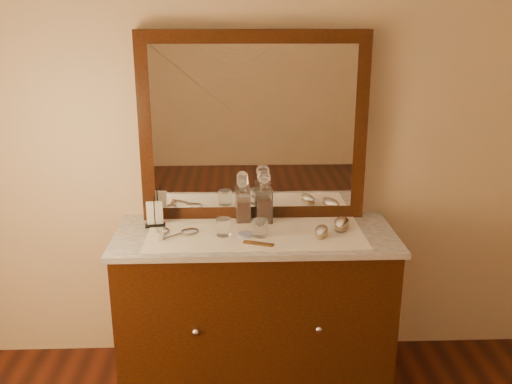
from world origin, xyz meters
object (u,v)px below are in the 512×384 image
at_px(hand_mirror_inner, 187,232).
at_px(napkin_rack, 155,215).
at_px(comb, 259,243).
at_px(hand_mirror_outer, 162,232).
at_px(decanter_left, 243,204).
at_px(brush_far, 342,224).
at_px(mirror_frame, 254,127).
at_px(decanter_right, 264,202).
at_px(dresser_cabinet, 255,309).
at_px(pin_dish, 246,235).
at_px(brush_near, 321,232).

bearing_deg(hand_mirror_inner, napkin_rack, 143.81).
relative_size(comb, hand_mirror_outer, 0.84).
relative_size(decanter_left, brush_far, 1.39).
bearing_deg(brush_far, hand_mirror_inner, -176.41).
bearing_deg(hand_mirror_inner, mirror_frame, 36.37).
xyz_separation_m(decanter_left, decanter_right, (0.11, -0.01, 0.01)).
distance_m(decanter_left, brush_far, 0.53).
xyz_separation_m(dresser_cabinet, hand_mirror_outer, (-0.48, 0.00, 0.45)).
bearing_deg(napkin_rack, pin_dish, -19.84).
bearing_deg(decanter_right, dresser_cabinet, -109.21).
distance_m(napkin_rack, hand_mirror_inner, 0.22).
height_order(brush_near, hand_mirror_inner, brush_near).
bearing_deg(decanter_right, decanter_left, 172.52).
bearing_deg(pin_dish, hand_mirror_outer, 172.39).
distance_m(comb, hand_mirror_outer, 0.51).
height_order(dresser_cabinet, hand_mirror_inner, hand_mirror_inner).
distance_m(dresser_cabinet, comb, 0.48).
bearing_deg(mirror_frame, napkin_rack, -166.23).
relative_size(napkin_rack, hand_mirror_outer, 0.86).
xyz_separation_m(mirror_frame, hand_mirror_inner, (-0.35, -0.26, -0.49)).
xyz_separation_m(comb, hand_mirror_inner, (-0.36, 0.15, 0.00)).
xyz_separation_m(decanter_left, brush_near, (0.39, -0.22, -0.08)).
distance_m(dresser_cabinet, decanter_right, 0.58).
distance_m(mirror_frame, comb, 0.64).
bearing_deg(hand_mirror_inner, brush_far, 3.59).
distance_m(napkin_rack, decanter_left, 0.47).
distance_m(brush_near, brush_far, 0.16).
bearing_deg(comb, hand_mirror_outer, -178.10).
height_order(decanter_right, hand_mirror_inner, decanter_right).
height_order(comb, napkin_rack, napkin_rack).
bearing_deg(decanter_right, pin_dish, -116.87).
bearing_deg(hand_mirror_outer, dresser_cabinet, -0.21).
xyz_separation_m(comb, brush_far, (0.44, 0.20, 0.02)).
distance_m(brush_near, hand_mirror_outer, 0.81).
xyz_separation_m(pin_dish, napkin_rack, (-0.47, 0.17, 0.05)).
distance_m(decanter_left, hand_mirror_outer, 0.45).
bearing_deg(mirror_frame, hand_mirror_outer, -152.93).
bearing_deg(decanter_left, hand_mirror_inner, -149.08).
xyz_separation_m(comb, napkin_rack, (-0.54, 0.28, 0.06)).
xyz_separation_m(pin_dish, brush_far, (0.50, 0.09, 0.02)).
bearing_deg(brush_near, brush_far, 39.73).
relative_size(napkin_rack, brush_far, 0.85).
distance_m(mirror_frame, hand_mirror_outer, 0.72).
bearing_deg(brush_near, hand_mirror_outer, 175.44).
bearing_deg(brush_near, decanter_left, 150.39).
relative_size(comb, brush_far, 0.83).
distance_m(pin_dish, decanter_left, 0.23).
xyz_separation_m(dresser_cabinet, decanter_right, (0.05, 0.15, 0.55)).
distance_m(mirror_frame, brush_near, 0.66).
bearing_deg(mirror_frame, comb, -88.64).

